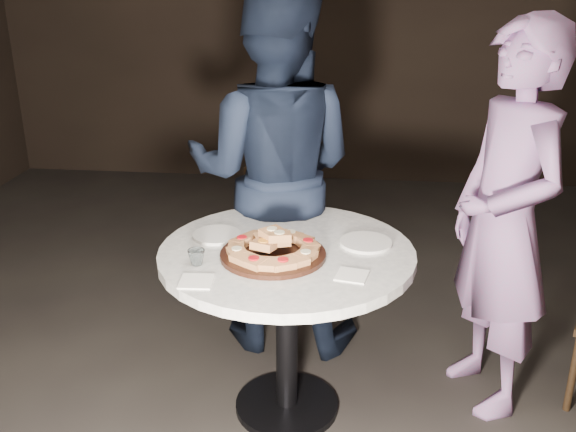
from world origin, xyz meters
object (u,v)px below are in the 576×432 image
at_px(serving_board, 273,254).
at_px(water_glass, 197,257).
at_px(chair_far, 282,220).
at_px(diner_teal, 504,224).
at_px(focaccia_pile, 273,246).
at_px(diner_navy, 273,173).
at_px(table, 287,281).

bearing_deg(serving_board, water_glass, -159.91).
distance_m(chair_far, diner_teal, 1.51).
bearing_deg(focaccia_pile, chair_far, 95.07).
height_order(focaccia_pile, water_glass, focaccia_pile).
xyz_separation_m(serving_board, water_glass, (-0.29, -0.11, 0.02)).
bearing_deg(diner_navy, diner_teal, 161.84).
distance_m(table, focaccia_pile, 0.22).
bearing_deg(diner_navy, serving_board, 100.66).
bearing_deg(diner_navy, chair_far, -84.12).
height_order(serving_board, water_glass, water_glass).
bearing_deg(diner_navy, table, 105.72).
xyz_separation_m(table, serving_board, (-0.05, -0.08, 0.16)).
xyz_separation_m(water_glass, diner_navy, (0.20, 0.82, 0.10)).
height_order(serving_board, focaccia_pile, focaccia_pile).
bearing_deg(diner_navy, water_glass, 79.57).
height_order(chair_far, diner_navy, diner_navy).
bearing_deg(water_glass, focaccia_pile, 20.45).
distance_m(water_glass, diner_teal, 1.32).
xyz_separation_m(diner_navy, diner_teal, (1.06, -0.42, -0.06)).
height_order(table, serving_board, serving_board).
xyz_separation_m(serving_board, focaccia_pile, (-0.00, 0.00, 0.04)).
bearing_deg(diner_teal, water_glass, -92.34).
distance_m(focaccia_pile, chair_far, 1.31).
height_order(table, water_glass, water_glass).
bearing_deg(focaccia_pile, water_glass, -159.55).
relative_size(focaccia_pile, water_glass, 5.60).
xyz_separation_m(focaccia_pile, chair_far, (-0.11, 1.25, -0.38)).
bearing_deg(chair_far, table, 113.11).
distance_m(serving_board, water_glass, 0.31).
relative_size(chair_far, diner_navy, 0.43).
height_order(focaccia_pile, chair_far, focaccia_pile).
bearing_deg(water_glass, table, 28.67).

